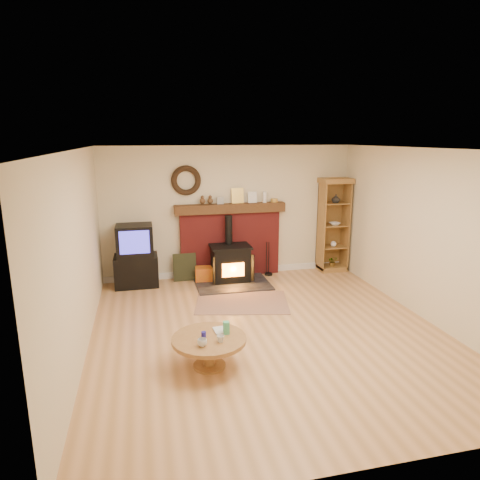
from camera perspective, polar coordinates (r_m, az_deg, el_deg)
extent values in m
plane|color=#B7824C|center=(6.38, 3.72, -12.03)|extent=(5.50, 5.50, 0.00)
cube|color=beige|center=(8.55, -1.43, 3.77)|extent=(5.00, 0.02, 2.60)
cube|color=beige|center=(3.54, 17.12, -11.30)|extent=(5.00, 0.02, 2.60)
cube|color=beige|center=(5.75, -20.69, -1.97)|extent=(0.02, 5.50, 2.60)
cube|color=beige|center=(7.07, 23.71, 0.53)|extent=(0.02, 5.50, 2.60)
cube|color=white|center=(5.76, 4.12, 12.00)|extent=(5.00, 5.50, 0.02)
cube|color=white|center=(8.83, -1.36, -4.21)|extent=(5.00, 0.04, 0.12)
torus|color=black|center=(8.28, -7.20, 7.88)|extent=(0.57, 0.11, 0.57)
cube|color=maroon|center=(8.61, -1.30, -0.58)|extent=(2.00, 0.15, 1.30)
cube|color=#381F12|center=(8.43, -1.28, 4.25)|extent=(2.20, 0.22, 0.18)
cube|color=#999999|center=(8.38, -2.65, 5.29)|extent=(0.13, 0.05, 0.14)
cube|color=gold|center=(8.45, -0.33, 5.92)|extent=(0.24, 0.06, 0.30)
cube|color=white|center=(8.53, 1.64, 5.72)|extent=(0.18, 0.05, 0.22)
cylinder|color=white|center=(8.58, 3.30, 5.74)|extent=(0.08, 0.08, 0.22)
cylinder|color=gold|center=(8.64, 4.57, 5.28)|extent=(0.14, 0.14, 0.07)
cube|color=black|center=(8.24, -0.99, -5.85)|extent=(1.40, 1.00, 0.03)
cube|color=black|center=(8.32, -1.28, -3.19)|extent=(0.70, 0.50, 0.65)
cube|color=black|center=(8.23, -1.30, -0.89)|extent=(0.77, 0.55, 0.04)
cylinder|color=black|center=(8.30, -1.52, 1.37)|extent=(0.14, 0.14, 0.56)
cube|color=orange|center=(8.09, -0.91, -4.01)|extent=(0.42, 0.02, 0.26)
cube|color=black|center=(8.09, -3.22, -3.90)|extent=(0.17, 0.22, 0.52)
cube|color=black|center=(8.21, 1.19, -3.60)|extent=(0.17, 0.22, 0.52)
cube|color=brown|center=(7.38, 0.25, -8.29)|extent=(1.74, 1.37, 0.01)
cube|color=black|center=(8.35, -13.64, -3.97)|extent=(0.80, 0.56, 0.59)
cube|color=black|center=(8.19, -13.86, -0.05)|extent=(0.66, 0.56, 0.59)
cube|color=#3832CA|center=(7.91, -13.89, -0.31)|extent=(0.53, 0.02, 0.42)
cube|color=brown|center=(9.31, 12.06, -3.63)|extent=(0.56, 0.41, 0.10)
cube|color=brown|center=(9.26, 11.83, 2.03)|extent=(0.56, 0.02, 1.80)
cube|color=brown|center=(8.98, 10.77, 1.72)|extent=(0.02, 0.41, 1.80)
cube|color=brown|center=(9.21, 13.87, 1.85)|extent=(0.02, 0.41, 1.80)
cube|color=brown|center=(8.95, 12.65, 7.73)|extent=(0.62, 0.45, 0.10)
cube|color=brown|center=(9.19, 12.20, -0.87)|extent=(0.52, 0.37, 0.02)
cube|color=brown|center=(9.08, 12.35, 1.95)|extent=(0.52, 0.37, 0.02)
cube|color=brown|center=(9.01, 12.49, 4.83)|extent=(0.52, 0.37, 0.02)
imported|color=white|center=(8.95, 12.66, 5.40)|extent=(0.17, 0.17, 0.18)
imported|color=white|center=(9.03, 12.49, 2.12)|extent=(0.22, 0.22, 0.05)
sphere|color=white|center=(9.13, 12.36, -0.52)|extent=(0.12, 0.12, 0.12)
imported|color=#4CB583|center=(9.22, 12.24, -2.78)|extent=(0.19, 0.17, 0.22)
cube|color=#CA8B0A|center=(8.41, -4.39, -4.57)|extent=(0.49, 0.34, 0.29)
cube|color=black|center=(8.46, -7.38, -3.61)|extent=(0.45, 0.12, 0.54)
cylinder|color=black|center=(8.81, 3.82, -4.55)|extent=(0.16, 0.16, 0.04)
cylinder|color=black|center=(8.70, 3.54, -2.51)|extent=(0.02, 0.02, 0.70)
cylinder|color=black|center=(8.71, 3.86, -2.49)|extent=(0.02, 0.02, 0.70)
cylinder|color=brown|center=(5.50, -4.10, -16.32)|extent=(0.40, 0.40, 0.03)
cylinder|color=brown|center=(5.42, -4.13, -14.79)|extent=(0.15, 0.15, 0.31)
cylinder|color=brown|center=(5.34, -4.16, -13.07)|extent=(0.91, 0.91, 0.05)
imported|color=white|center=(5.12, -5.06, -13.47)|extent=(0.11, 0.11, 0.09)
imported|color=white|center=(5.19, -2.61, -13.01)|extent=(0.09, 0.09, 0.08)
imported|color=#4C331E|center=(5.46, -3.48, -12.03)|extent=(0.15, 0.20, 0.02)
cylinder|color=navy|center=(5.32, -4.87, -12.44)|extent=(0.06, 0.06, 0.07)
cube|color=#4CB583|center=(5.37, -1.84, -11.61)|extent=(0.07, 0.07, 0.16)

